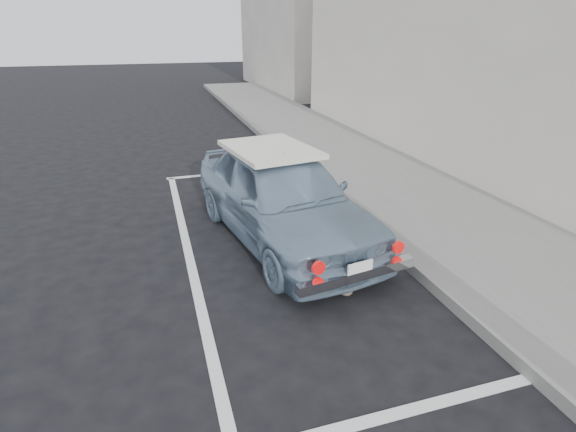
% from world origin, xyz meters
% --- Properties ---
extents(ground, '(80.00, 80.00, 0.00)m').
position_xyz_m(ground, '(0.00, 0.00, 0.00)').
color(ground, black).
rests_on(ground, ground).
extents(sidewalk, '(2.80, 40.00, 0.15)m').
position_xyz_m(sidewalk, '(3.20, 2.00, 0.07)').
color(sidewalk, slate).
rests_on(sidewalk, ground).
extents(building_far, '(3.50, 10.00, 8.00)m').
position_xyz_m(building_far, '(6.35, 20.00, 4.00)').
color(building_far, '#AFA99E').
rests_on(building_far, ground).
extents(pline_rear, '(3.00, 0.12, 0.01)m').
position_xyz_m(pline_rear, '(0.50, -0.50, 0.00)').
color(pline_rear, silver).
rests_on(pline_rear, ground).
extents(pline_front, '(3.00, 0.12, 0.01)m').
position_xyz_m(pline_front, '(0.50, 6.50, 0.00)').
color(pline_front, silver).
rests_on(pline_front, ground).
extents(pline_side, '(0.12, 7.00, 0.01)m').
position_xyz_m(pline_side, '(-0.90, 3.00, 0.00)').
color(pline_side, silver).
rests_on(pline_side, ground).
extents(retro_coupe, '(2.24, 4.22, 1.37)m').
position_xyz_m(retro_coupe, '(0.52, 3.02, 0.69)').
color(retro_coupe, '#728BA2').
rests_on(retro_coupe, ground).
extents(cat, '(0.20, 0.42, 0.23)m').
position_xyz_m(cat, '(0.79, 1.30, 0.10)').
color(cat, '#64574C').
rests_on(cat, ground).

